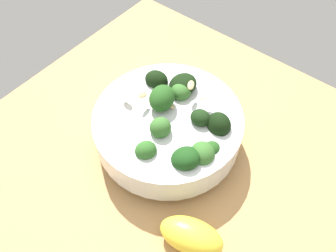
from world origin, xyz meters
TOP-DOWN VIEW (x-y plane):
  - ground_plane at (0.00, 0.00)cm, footprint 63.26×63.26cm
  - bowl_of_broccoli at (3.78, -4.79)cm, footprint 21.56×21.56cm
  - lemon_wedge at (-8.02, 5.74)cm, footprint 9.20×6.74cm

SIDE VIEW (x-z plane):
  - ground_plane at x=0.00cm, z-range -3.79..0.00cm
  - lemon_wedge at x=-8.02cm, z-range 0.00..3.98cm
  - bowl_of_broccoli at x=3.78cm, z-range -0.79..9.16cm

